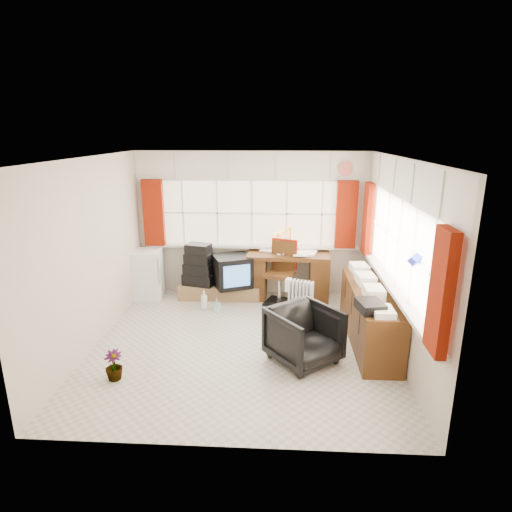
{
  "coord_description": "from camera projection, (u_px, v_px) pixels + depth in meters",
  "views": [
    {
      "loc": [
        0.48,
        -5.28,
        2.81
      ],
      "look_at": [
        0.15,
        0.55,
        1.1
      ],
      "focal_mm": 30.0,
      "sensor_mm": 36.0,
      "label": 1
    }
  ],
  "objects": [
    {
      "name": "curtains",
      "position": [
        310.0,
        227.0,
        6.3
      ],
      "size": [
        3.83,
        3.83,
        1.15
      ],
      "color": "maroon",
      "rests_on": "room_walls"
    },
    {
      "name": "spray_bottle_b",
      "position": [
        217.0,
        305.0,
        6.91
      ],
      "size": [
        0.1,
        0.1,
        0.21
      ],
      "primitive_type": "imported",
      "rotation": [
        0.0,
        0.0,
        0.09
      ],
      "color": "#8DD2C4",
      "rests_on": "ground"
    },
    {
      "name": "radiator",
      "position": [
        301.0,
        302.0,
        6.7
      ],
      "size": [
        0.42,
        0.29,
        0.59
      ],
      "color": "white",
      "rests_on": "ground"
    },
    {
      "name": "hifi_stack",
      "position": [
        199.0,
        266.0,
        7.35
      ],
      "size": [
        0.6,
        0.46,
        0.72
      ],
      "color": "black",
      "rests_on": "tv_bench"
    },
    {
      "name": "mini_fridge",
      "position": [
        148.0,
        274.0,
        7.43
      ],
      "size": [
        0.55,
        0.55,
        0.85
      ],
      "color": "white",
      "rests_on": "ground"
    },
    {
      "name": "desk",
      "position": [
        288.0,
        272.0,
        7.44
      ],
      "size": [
        1.42,
        0.74,
        0.84
      ],
      "color": "#593615",
      "rests_on": "ground"
    },
    {
      "name": "window_back",
      "position": [
        252.0,
        242.0,
        7.47
      ],
      "size": [
        3.7,
        0.12,
        3.6
      ],
      "color": "#FFEAC9",
      "rests_on": "room_walls"
    },
    {
      "name": "crt_tv",
      "position": [
        232.0,
        271.0,
        7.28
      ],
      "size": [
        0.75,
        0.72,
        0.54
      ],
      "color": "black",
      "rests_on": "tv_bench"
    },
    {
      "name": "room_walls",
      "position": [
        242.0,
        238.0,
        5.45
      ],
      "size": [
        4.0,
        4.0,
        4.0
      ],
      "color": "beige",
      "rests_on": "ground"
    },
    {
      "name": "file_tray",
      "position": [
        370.0,
        306.0,
        5.08
      ],
      "size": [
        0.34,
        0.41,
        0.12
      ],
      "primitive_type": "cube",
      "rotation": [
        0.0,
        0.0,
        0.19
      ],
      "color": "black",
      "rests_on": "credenza"
    },
    {
      "name": "overhead_cabinets",
      "position": [
        315.0,
        172.0,
        6.13
      ],
      "size": [
        3.98,
        3.98,
        0.48
      ],
      "color": "silver",
      "rests_on": "room_walls"
    },
    {
      "name": "flower_vase",
      "position": [
        114.0,
        365.0,
        4.99
      ],
      "size": [
        0.22,
        0.22,
        0.36
      ],
      "primitive_type": "imported",
      "rotation": [
        0.0,
        0.0,
        0.1
      ],
      "color": "black",
      "rests_on": "ground"
    },
    {
      "name": "credenza",
      "position": [
        369.0,
        315.0,
        5.86
      ],
      "size": [
        0.5,
        2.0,
        0.85
      ],
      "color": "#593615",
      "rests_on": "ground"
    },
    {
      "name": "office_chair",
      "position": [
        304.0,
        335.0,
        5.34
      ],
      "size": [
        1.08,
        1.08,
        0.71
      ],
      "primitive_type": "imported",
      "rotation": [
        0.0,
        0.0,
        0.67
      ],
      "color": "black",
      "rests_on": "ground"
    },
    {
      "name": "window_right",
      "position": [
        392.0,
        282.0,
        5.5
      ],
      "size": [
        0.12,
        3.7,
        3.6
      ],
      "color": "#FFEAC9",
      "rests_on": "room_walls"
    },
    {
      "name": "ground",
      "position": [
        243.0,
        344.0,
        5.87
      ],
      "size": [
        4.0,
        4.0,
        0.0
      ],
      "primitive_type": "plane",
      "color": "beige",
      "rests_on": "ground"
    },
    {
      "name": "tv_bench",
      "position": [
        220.0,
        290.0,
        7.52
      ],
      "size": [
        1.4,
        0.5,
        0.25
      ],
      "primitive_type": "cube",
      "color": "#A27B51",
      "rests_on": "ground"
    },
    {
      "name": "task_chair",
      "position": [
        282.0,
        270.0,
        7.2
      ],
      "size": [
        0.58,
        0.6,
        1.08
      ],
      "color": "black",
      "rests_on": "ground"
    },
    {
      "name": "spray_bottle_a",
      "position": [
        204.0,
        300.0,
        7.0
      ],
      "size": [
        0.14,
        0.14,
        0.31
      ],
      "primitive_type": "imported",
      "rotation": [
        0.0,
        0.0,
        0.22
      ],
      "color": "silver",
      "rests_on": "ground"
    },
    {
      "name": "desk_lamp",
      "position": [
        290.0,
        234.0,
        7.4
      ],
      "size": [
        0.16,
        0.13,
        0.42
      ],
      "color": "#F1A80A",
      "rests_on": "desk"
    }
  ]
}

